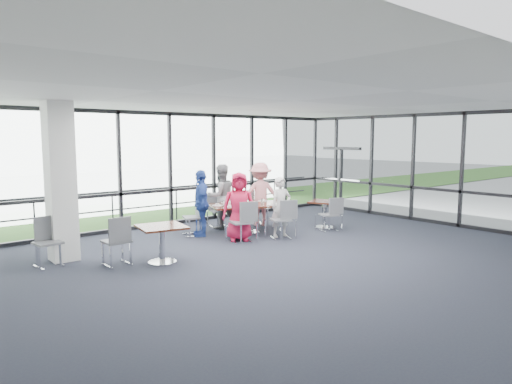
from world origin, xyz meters
TOP-DOWN VIEW (x-y plane):
  - floor at (0.00, 0.00)m, footprint 12.00×10.00m
  - ceiling at (0.00, 0.00)m, footprint 12.00×10.00m
  - curtain_wall_back at (0.00, 5.00)m, footprint 12.00×0.10m
  - curtain_wall_right at (6.00, 0.00)m, footprint 0.10×10.00m
  - exit_door at (6.00, 3.75)m, footprint 0.12×1.60m
  - structural_column at (-3.60, 3.00)m, footprint 0.50×0.50m
  - apron at (0.00, 10.00)m, footprint 80.00×70.00m
  - grass_strip at (0.00, 8.00)m, footprint 80.00×5.00m
  - hangar_main at (4.00, 32.00)m, footprint 24.00×10.00m
  - guard_rail at (0.00, 5.60)m, footprint 12.00×0.06m
  - main_table at (1.02, 2.71)m, footprint 2.25×1.74m
  - side_table_left at (-2.17, 1.51)m, footprint 1.01×1.01m
  - side_table_right at (3.01, 1.85)m, footprint 0.99×0.99m
  - diner_near_left at (0.25, 2.13)m, footprint 0.97×0.89m
  - diner_near_right at (1.30, 1.77)m, footprint 0.63×0.52m
  - diner_far_left at (0.78, 3.63)m, footprint 0.91×0.62m
  - diner_far_right at (1.85, 3.23)m, footprint 1.30×1.04m
  - diner_end at (-0.17, 3.15)m, footprint 0.94×1.12m
  - chair_main_nl at (0.18, 1.94)m, footprint 0.60×0.60m
  - chair_main_nr at (1.16, 1.62)m, footprint 0.61×0.61m
  - chair_main_fl at (0.83, 3.79)m, footprint 0.53×0.53m
  - chair_main_fr at (1.86, 3.52)m, footprint 0.65×0.65m
  - chair_main_end at (-0.33, 3.30)m, footprint 0.59×0.59m
  - chair_spare_la at (-2.94, 1.92)m, footprint 0.48×0.48m
  - chair_spare_lb at (-3.99, 2.68)m, footprint 0.52×0.52m
  - chair_spare_r at (2.77, 1.47)m, footprint 0.57×0.57m
  - plate_nl at (0.36, 2.64)m, footprint 0.28×0.28m
  - plate_nr at (1.40, 2.19)m, footprint 0.28×0.28m
  - plate_fl at (0.73, 3.21)m, footprint 0.24×0.24m
  - plate_fr at (1.66, 2.90)m, footprint 0.26×0.26m
  - plate_end at (0.23, 3.00)m, footprint 0.28×0.28m
  - tumbler_a at (0.71, 2.50)m, footprint 0.08×0.08m
  - tumbler_b at (1.24, 2.42)m, footprint 0.08×0.08m
  - tumbler_c at (1.13, 2.93)m, footprint 0.07×0.07m
  - tumbler_d at (0.30, 2.87)m, footprint 0.06×0.06m
  - menu_a at (0.72, 2.36)m, footprint 0.34×0.26m
  - menu_b at (1.64, 2.11)m, footprint 0.34×0.33m
  - menu_c at (1.36, 3.06)m, footprint 0.33×0.28m
  - condiment_caddy at (1.08, 2.73)m, footprint 0.10×0.07m
  - ketchup_bottle at (1.09, 2.70)m, footprint 0.06×0.06m
  - green_bottle at (1.13, 2.72)m, footprint 0.05×0.05m

SIDE VIEW (x-z plane):
  - apron at x=0.00m, z-range -0.03..-0.01m
  - floor at x=0.00m, z-range -0.02..0.00m
  - grass_strip at x=0.00m, z-range 0.01..0.01m
  - chair_spare_r at x=2.77m, z-range 0.00..0.88m
  - chair_main_fl at x=0.83m, z-range 0.00..0.92m
  - chair_spare_lb at x=-3.99m, z-range 0.00..0.93m
  - chair_main_nr at x=1.16m, z-range 0.00..0.94m
  - chair_main_end at x=-0.33m, z-range 0.00..0.95m
  - chair_main_fr at x=1.86m, z-range 0.00..0.95m
  - chair_spare_la at x=-2.94m, z-range 0.00..0.95m
  - chair_main_nl at x=0.18m, z-range 0.00..0.96m
  - guard_rail at x=0.00m, z-range 0.47..0.53m
  - side_table_right at x=3.01m, z-range 0.24..0.99m
  - main_table at x=1.02m, z-range 0.26..1.01m
  - side_table_left at x=-2.17m, z-range 0.26..1.01m
  - menu_a at x=0.72m, z-range 0.75..0.75m
  - menu_b at x=1.64m, z-range 0.75..0.75m
  - menu_c at x=1.36m, z-range 0.75..0.75m
  - diner_near_right at x=1.30m, z-range 0.00..1.51m
  - plate_nl at x=0.36m, z-range 0.75..0.76m
  - plate_nr at x=1.40m, z-range 0.75..0.76m
  - plate_fl at x=0.73m, z-range 0.75..0.76m
  - plate_fr at x=1.66m, z-range 0.75..0.76m
  - plate_end at x=0.23m, z-range 0.75..0.76m
  - condiment_caddy at x=1.08m, z-range 0.75..0.79m
  - tumbler_d at x=0.30m, z-range 0.75..0.88m
  - tumbler_c at x=1.13m, z-range 0.75..0.88m
  - tumbler_a at x=0.71m, z-range 0.75..0.90m
  - tumbler_b at x=1.24m, z-range 0.75..0.90m
  - diner_near_left at x=0.25m, z-range 0.00..1.66m
  - ketchup_bottle at x=1.09m, z-range 0.75..0.93m
  - diner_end at x=-0.17m, z-range 0.00..1.68m
  - green_bottle at x=1.13m, z-range 0.75..0.95m
  - diner_far_left at x=0.78m, z-range 0.00..1.76m
  - diner_far_right at x=1.85m, z-range 0.00..1.79m
  - exit_door at x=6.00m, z-range 0.00..2.10m
  - curtain_wall_back at x=0.00m, z-range 0.00..3.20m
  - curtain_wall_right at x=6.00m, z-range 0.00..3.20m
  - structural_column at x=-3.60m, z-range 0.00..3.20m
  - hangar_main at x=4.00m, z-range 0.00..6.00m
  - ceiling at x=0.00m, z-range 3.18..3.22m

